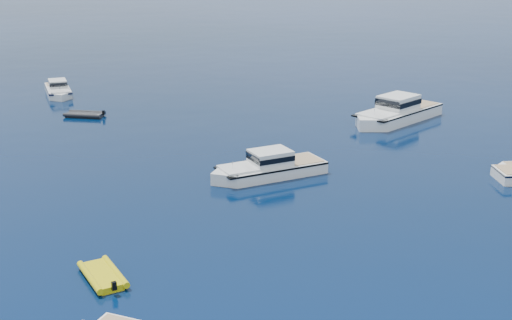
{
  "coord_description": "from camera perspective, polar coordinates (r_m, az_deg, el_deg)",
  "views": [
    {
      "loc": [
        -2.92,
        -23.64,
        17.43
      ],
      "look_at": [
        -2.03,
        23.6,
        2.2
      ],
      "focal_mm": 48.12,
      "sensor_mm": 36.0,
      "label": 1
    }
  ],
  "objects": [
    {
      "name": "motor_cruiser_centre",
      "position": [
        52.96,
        1.0,
        -1.35
      ],
      "size": [
        10.38,
        7.11,
        2.63
      ],
      "primitive_type": null,
      "rotation": [
        0.0,
        0.0,
        2.02
      ],
      "color": "silver",
      "rests_on": "ground"
    },
    {
      "name": "motor_cruiser_distant",
      "position": [
        70.6,
        11.53,
        3.21
      ],
      "size": [
        11.76,
        11.54,
        3.31
      ],
      "primitive_type": null,
      "rotation": [
        0.0,
        0.0,
        2.34
      ],
      "color": "white",
      "rests_on": "ground"
    },
    {
      "name": "motor_cruiser_horizon",
      "position": [
        84.34,
        -16.08,
        5.24
      ],
      "size": [
        5.31,
        8.91,
        2.24
      ],
      "primitive_type": null,
      "rotation": [
        0.0,
        0.0,
        3.48
      ],
      "color": "silver",
      "rests_on": "ground"
    },
    {
      "name": "tender_yellow",
      "position": [
        38.34,
        -12.6,
        -9.64
      ],
      "size": [
        3.74,
        4.47,
        0.95
      ],
      "primitive_type": null,
      "rotation": [
        0.0,
        0.0,
        0.49
      ],
      "color": "#CABC0B",
      "rests_on": "ground"
    },
    {
      "name": "tender_grey_far",
      "position": [
        73.06,
        -14.05,
        3.52
      ],
      "size": [
        4.5,
        2.97,
        0.95
      ],
      "primitive_type": null,
      "rotation": [
        0.0,
        0.0,
        1.38
      ],
      "color": "black",
      "rests_on": "ground"
    }
  ]
}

